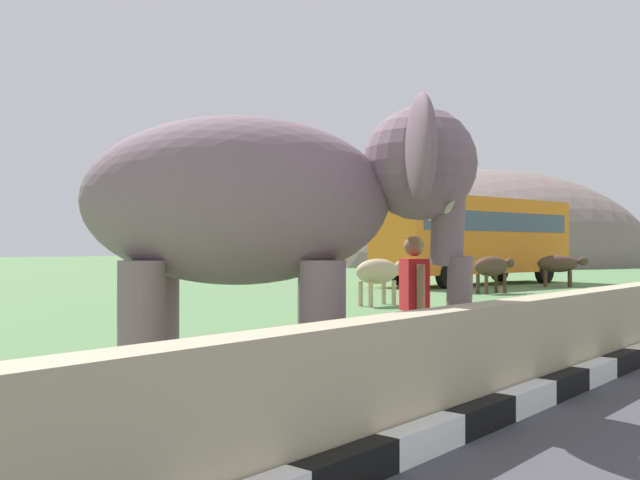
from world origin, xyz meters
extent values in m
cube|color=black|center=(0.10, 3.92, 0.12)|extent=(0.90, 0.20, 0.24)
cube|color=white|center=(1.00, 3.92, 0.12)|extent=(0.90, 0.20, 0.24)
cube|color=black|center=(1.90, 3.92, 0.12)|extent=(0.90, 0.20, 0.24)
cube|color=white|center=(2.80, 3.92, 0.12)|extent=(0.90, 0.20, 0.24)
cube|color=black|center=(3.70, 3.92, 0.12)|extent=(0.90, 0.20, 0.24)
cube|color=white|center=(4.60, 3.92, 0.12)|extent=(0.90, 0.20, 0.24)
cube|color=black|center=(5.50, 3.92, 0.12)|extent=(0.90, 0.20, 0.24)
cube|color=tan|center=(2.00, 4.22, 0.50)|extent=(28.00, 0.36, 1.00)
cylinder|color=slate|center=(2.37, 6.09, 0.70)|extent=(0.44, 0.44, 1.40)
cylinder|color=slate|center=(1.71, 5.47, 0.70)|extent=(0.44, 0.44, 1.40)
cylinder|color=slate|center=(1.20, 7.32, 0.70)|extent=(0.44, 0.44, 1.40)
cylinder|color=slate|center=(0.54, 6.71, 0.70)|extent=(0.44, 0.44, 1.40)
ellipsoid|color=slate|center=(1.45, 6.40, 2.00)|extent=(3.29, 3.35, 1.70)
sphere|color=slate|center=(2.74, 5.04, 2.38)|extent=(1.16, 1.16, 1.16)
ellipsoid|color=#D84C8C|center=(2.93, 4.83, 2.53)|extent=(0.71, 0.70, 0.44)
ellipsoid|color=slate|center=(3.20, 5.68, 2.43)|extent=(0.82, 0.79, 1.00)
ellipsoid|color=slate|center=(2.07, 4.61, 2.43)|extent=(0.82, 0.79, 1.00)
cylinder|color=slate|center=(2.93, 4.83, 1.83)|extent=(0.60, 0.59, 1.00)
cylinder|color=slate|center=(3.01, 4.74, 1.03)|extent=(0.44, 0.43, 0.83)
cone|color=beige|center=(3.10, 5.06, 1.93)|extent=(0.51, 0.49, 0.22)
cone|color=beige|center=(2.69, 4.68, 1.93)|extent=(0.51, 0.49, 0.22)
cylinder|color=navy|center=(3.30, 5.50, 0.41)|extent=(0.15, 0.15, 0.82)
cylinder|color=navy|center=(3.17, 5.35, 0.41)|extent=(0.15, 0.15, 0.82)
cube|color=red|center=(3.24, 5.43, 1.11)|extent=(0.44, 0.46, 0.58)
cylinder|color=#9E7251|center=(3.41, 5.62, 1.08)|extent=(0.17, 0.17, 0.53)
cylinder|color=#9E7251|center=(3.07, 5.23, 1.08)|extent=(0.13, 0.13, 0.52)
sphere|color=#9E7251|center=(3.24, 5.43, 1.54)|extent=(0.23, 0.23, 0.23)
cube|color=orange|center=(22.78, 14.97, 2.00)|extent=(10.12, 4.21, 3.00)
cube|color=#3F5160|center=(22.78, 14.97, 2.54)|extent=(9.35, 4.11, 0.76)
cylinder|color=black|center=(26.08, 15.54, 0.50)|extent=(1.04, 0.47, 1.00)
cylinder|color=black|center=(25.67, 13.28, 0.50)|extent=(1.04, 0.47, 1.00)
cylinder|color=black|center=(19.89, 16.66, 0.50)|extent=(1.04, 0.47, 1.00)
cylinder|color=black|center=(19.48, 14.39, 0.50)|extent=(1.04, 0.47, 1.00)
cylinder|color=tan|center=(12.13, 12.09, 0.33)|extent=(0.12, 0.12, 0.65)
cylinder|color=tan|center=(12.09, 11.73, 0.33)|extent=(0.12, 0.12, 0.65)
cylinder|color=tan|center=(11.24, 12.19, 0.33)|extent=(0.12, 0.12, 0.65)
cylinder|color=tan|center=(11.20, 11.83, 0.33)|extent=(0.12, 0.12, 0.65)
ellipsoid|color=tan|center=(11.66, 11.96, 0.90)|extent=(1.56, 0.76, 0.66)
ellipsoid|color=tan|center=(12.59, 11.86, 1.00)|extent=(0.43, 0.30, 0.32)
cylinder|color=#473323|center=(18.49, 11.96, 0.33)|extent=(0.12, 0.12, 0.65)
cylinder|color=#473323|center=(18.40, 11.61, 0.33)|extent=(0.12, 0.12, 0.65)
cylinder|color=#473323|center=(17.61, 12.18, 0.33)|extent=(0.12, 0.12, 0.65)
cylinder|color=#473323|center=(17.53, 11.83, 0.33)|extent=(0.12, 0.12, 0.65)
ellipsoid|color=#473323|center=(18.01, 11.89, 0.90)|extent=(1.60, 0.95, 0.66)
ellipsoid|color=#473323|center=(18.91, 11.67, 1.00)|extent=(0.45, 0.35, 0.32)
cylinder|color=#473323|center=(23.62, 11.43, 0.33)|extent=(0.12, 0.12, 0.65)
cylinder|color=#473323|center=(23.30, 11.26, 0.33)|extent=(0.12, 0.12, 0.65)
cylinder|color=#473323|center=(23.20, 12.23, 0.33)|extent=(0.12, 0.12, 0.65)
cylinder|color=#473323|center=(22.88, 12.06, 0.33)|extent=(0.12, 0.12, 0.65)
ellipsoid|color=#473323|center=(23.25, 11.75, 0.90)|extent=(1.23, 1.61, 0.66)
ellipsoid|color=#473323|center=(23.68, 10.92, 1.00)|extent=(0.42, 0.48, 0.32)
ellipsoid|color=slate|center=(55.00, 31.06, 0.00)|extent=(34.86, 27.88, 16.91)
camera|label=1|loc=(-3.42, 1.16, 1.53)|focal=39.69mm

